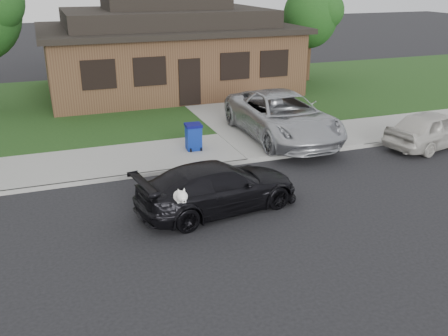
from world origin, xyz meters
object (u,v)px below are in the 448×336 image
object	(u,v)px
recycling_bin	(194,137)
white_compact	(433,129)
minivan	(282,116)
sedan	(218,187)

from	to	relation	value
recycling_bin	white_compact	bearing A→B (deg)	-11.67
minivan	white_compact	world-z (taller)	minivan
sedan	minivan	distance (m)	6.25
sedan	white_compact	distance (m)	9.18
sedan	white_compact	size ratio (longest dim) A/B	1.18
sedan	white_compact	bearing A→B (deg)	-85.17
sedan	recycling_bin	distance (m)	4.58
minivan	recycling_bin	size ratio (longest dim) A/B	6.45
sedan	minivan	bearing A→B (deg)	-50.77
sedan	recycling_bin	bearing A→B (deg)	-18.00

